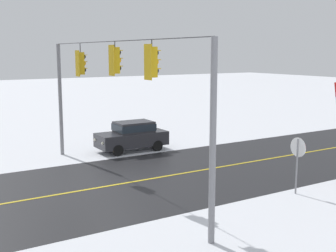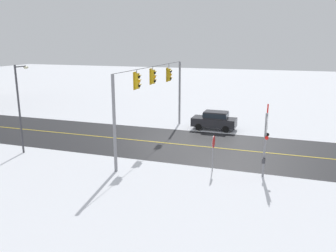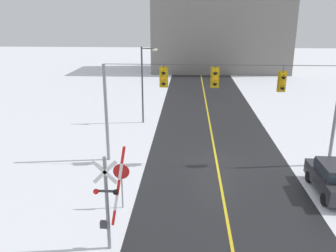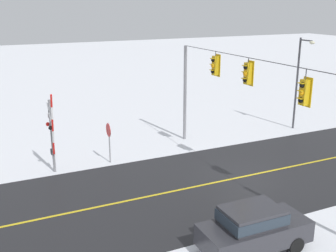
# 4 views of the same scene
# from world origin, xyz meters

# --- Properties ---
(ground_plane) EXTENTS (160.00, 160.00, 0.00)m
(ground_plane) POSITION_xyz_m (0.00, 0.00, 0.00)
(ground_plane) COLOR white
(signal_span) EXTENTS (14.20, 0.47, 6.22)m
(signal_span) POSITION_xyz_m (-0.01, -0.01, 4.27)
(signal_span) COLOR gray
(signal_span) RESTS_ON ground
(stop_sign) EXTENTS (0.80, 0.09, 2.35)m
(stop_sign) POSITION_xyz_m (-5.00, -5.88, 1.71)
(stop_sign) COLOR gray
(stop_sign) RESTS_ON ground
(parked_car_charcoal) EXTENTS (1.86, 4.22, 1.74)m
(parked_car_charcoal) POSITION_xyz_m (5.75, -3.85, 0.95)
(parked_car_charcoal) COLOR #2D2D33
(parked_car_charcoal) RESTS_ON ground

